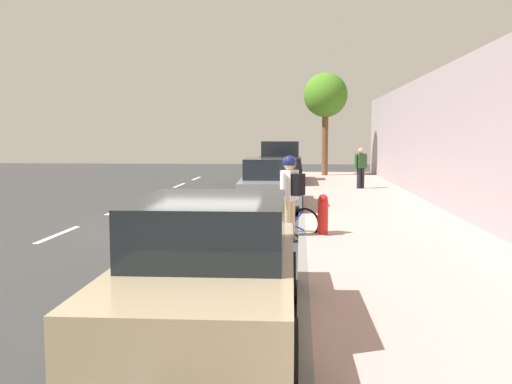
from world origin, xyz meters
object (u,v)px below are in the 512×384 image
at_px(parked_sedan_grey_mid, 270,184).
at_px(street_tree_mid_block, 326,96).
at_px(bicycle_at_curb, 281,221).
at_px(pedestrian_on_phone, 361,166).
at_px(parked_pickup_black_far, 280,164).
at_px(cyclist_with_backpack, 291,189).
at_px(parked_sedan_tan_second, 212,269).
at_px(fire_hydrant, 323,214).

xyz_separation_m(parked_sedan_grey_mid, street_tree_mid_block, (2.20, 12.85, 3.51)).
bearing_deg(bicycle_at_curb, pedestrian_on_phone, 74.86).
xyz_separation_m(parked_sedan_grey_mid, bicycle_at_curb, (0.49, -4.98, -0.39)).
bearing_deg(parked_pickup_black_far, street_tree_mid_block, 61.52).
xyz_separation_m(bicycle_at_curb, cyclist_with_backpack, (0.22, -0.46, 0.74)).
bearing_deg(street_tree_mid_block, bicycle_at_curb, -95.47).
xyz_separation_m(parked_sedan_tan_second, cyclist_with_backpack, (0.76, 5.58, 0.35)).
relative_size(parked_sedan_grey_mid, parked_pickup_black_far, 0.84).
xyz_separation_m(parked_pickup_black_far, cyclist_with_backpack, (0.74, -14.19, 0.20)).
distance_m(parked_sedan_grey_mid, pedestrian_on_phone, 6.28).
height_order(parked_sedan_tan_second, parked_pickup_black_far, parked_pickup_black_far).
bearing_deg(bicycle_at_curb, street_tree_mid_block, 84.53).
height_order(parked_sedan_tan_second, bicycle_at_curb, parked_sedan_tan_second).
relative_size(parked_sedan_tan_second, bicycle_at_curb, 2.63).
bearing_deg(parked_pickup_black_far, cyclist_with_backpack, -87.02).
relative_size(parked_sedan_grey_mid, cyclist_with_backpack, 2.49).
relative_size(parked_sedan_tan_second, fire_hydrant, 5.27).
bearing_deg(parked_sedan_grey_mid, parked_pickup_black_far, 90.16).
bearing_deg(parked_pickup_black_far, fire_hydrant, -84.23).
xyz_separation_m(parked_sedan_grey_mid, fire_hydrant, (1.39, -5.21, -0.19)).
bearing_deg(fire_hydrant, parked_sedan_tan_second, -103.86).
distance_m(parked_pickup_black_far, cyclist_with_backpack, 14.21).
bearing_deg(parked_sedan_tan_second, pedestrian_on_phone, 78.49).
relative_size(parked_sedan_tan_second, street_tree_mid_block, 0.83).
distance_m(parked_sedan_grey_mid, street_tree_mid_block, 13.50).
bearing_deg(parked_sedan_tan_second, street_tree_mid_block, 84.63).
height_order(cyclist_with_backpack, pedestrian_on_phone, cyclist_with_backpack).
relative_size(bicycle_at_curb, street_tree_mid_block, 0.31).
height_order(pedestrian_on_phone, fire_hydrant, pedestrian_on_phone).
height_order(parked_pickup_black_far, cyclist_with_backpack, parked_pickup_black_far).
height_order(parked_pickup_black_far, pedestrian_on_phone, parked_pickup_black_far).
height_order(parked_pickup_black_far, bicycle_at_curb, parked_pickup_black_far).
relative_size(parked_pickup_black_far, street_tree_mid_block, 0.99).
bearing_deg(cyclist_with_backpack, fire_hydrant, 18.46).
bearing_deg(cyclist_with_backpack, parked_sedan_grey_mid, 97.47).
relative_size(parked_sedan_grey_mid, pedestrian_on_phone, 2.80).
xyz_separation_m(pedestrian_on_phone, fire_hydrant, (-1.90, -10.56, -0.47)).
distance_m(bicycle_at_curb, pedestrian_on_phone, 10.71).
height_order(bicycle_at_curb, street_tree_mid_block, street_tree_mid_block).
relative_size(parked_pickup_black_far, cyclist_with_backpack, 2.96).
bearing_deg(cyclist_with_backpack, bicycle_at_curb, 115.42).
relative_size(street_tree_mid_block, pedestrian_on_phone, 3.35).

